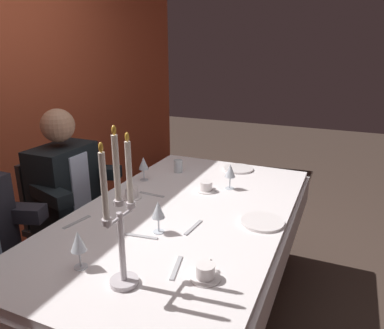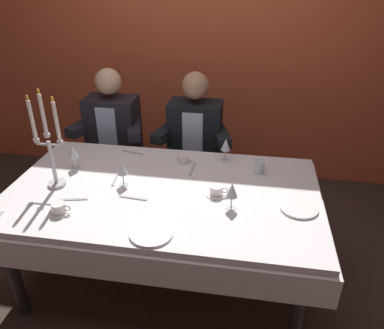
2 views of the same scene
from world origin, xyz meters
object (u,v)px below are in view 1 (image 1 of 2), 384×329
Objects in this scene: dining_table at (182,231)px; coffee_cup_2 at (205,272)px; wine_glass_0 at (143,164)px; dinner_plate_1 at (262,222)px; candelabra at (120,223)px; wine_glass_3 at (230,171)px; coffee_cup_1 at (132,193)px; wine_glass_1 at (78,243)px; water_tumbler_0 at (178,166)px; dinner_plate_0 at (238,169)px; wine_glass_2 at (158,211)px; coffee_cup_0 at (206,187)px; seated_diner_1 at (64,185)px.

dining_table is 14.70× the size of coffee_cup_2.
dinner_plate_1 is at bearing -108.97° from wine_glass_0.
candelabra is 3.77× the size of wine_glass_3.
wine_glass_1 is at bearing -164.22° from coffee_cup_1.
water_tumbler_0 is (1.23, 0.14, -0.07)m from wine_glass_1.
dinner_plate_0 is 0.87m from coffee_cup_1.
coffee_cup_1 is at bearing 126.58° from wine_glass_3.
wine_glass_1 and wine_glass_3 have the same top height.
wine_glass_0 is (0.34, 0.45, 0.23)m from dining_table.
wine_glass_2 is 1.24× the size of coffee_cup_0.
wine_glass_0 is at bearing 88.53° from coffee_cup_0.
coffee_cup_1 is at bearing 149.46° from dinner_plate_0.
candelabra reaches higher than wine_glass_0.
wine_glass_1 is (0.02, 0.23, -0.14)m from candelabra.
seated_diner_1 is (0.00, 0.52, -0.03)m from coffee_cup_1.
candelabra reaches higher than dinner_plate_1.
wine_glass_1 is at bearing 170.52° from dinner_plate_0.
wine_glass_3 is (0.43, -0.13, 0.24)m from dining_table.
dining_table is 21.41× the size of water_tumbler_0.
wine_glass_0 is 0.31m from coffee_cup_1.
wine_glass_3 is at bearing -70.26° from seated_diner_1.
coffee_cup_0 is at bearing -128.54° from water_tumbler_0.
candelabra reaches higher than coffee_cup_2.
candelabra is 0.44m from wine_glass_2.
dinner_plate_0 is at bearing -5.60° from dining_table.
wine_glass_2 reaches higher than water_tumbler_0.
coffee_cup_1 is at bearing 80.45° from dining_table.
wine_glass_0 reaches higher than water_tumbler_0.
wine_glass_1 is at bearing 164.49° from wine_glass_3.
coffee_cup_1 and coffee_cup_2 have the same top height.
wine_glass_1 is at bearing 165.76° from dining_table.
dining_table is 14.70× the size of coffee_cup_0.
seated_diner_1 reaches higher than coffee_cup_0.
dinner_plate_1 is at bearing -155.18° from dinner_plate_0.
candelabra reaches higher than seated_diner_1.
dinner_plate_1 is (0.04, -0.43, 0.13)m from dining_table.
wine_glass_3 reaches higher than dinner_plate_1.
coffee_cup_0 is (0.97, -0.17, -0.09)m from wine_glass_1.
coffee_cup_0 is (-0.01, -0.46, -0.09)m from wine_glass_0.
wine_glass_2 is 0.48m from coffee_cup_1.
wine_glass_2 is at bearing -160.62° from water_tumbler_0.
wine_glass_3 is 1.24× the size of coffee_cup_2.
wine_glass_1 is (-0.68, 0.60, 0.11)m from dinner_plate_1.
wine_glass_3 is at bearing 37.76° from dinner_plate_1.
candelabra reaches higher than wine_glass_1.
coffee_cup_1 is at bearing 48.32° from wine_glass_2.
wine_glass_0 is 1.03m from wine_glass_1.
wine_glass_2 is (0.41, 0.07, -0.14)m from candelabra.
seated_diner_1 reaches higher than coffee_cup_2.
wine_glass_3 is (0.08, -0.58, 0.00)m from wine_glass_0.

